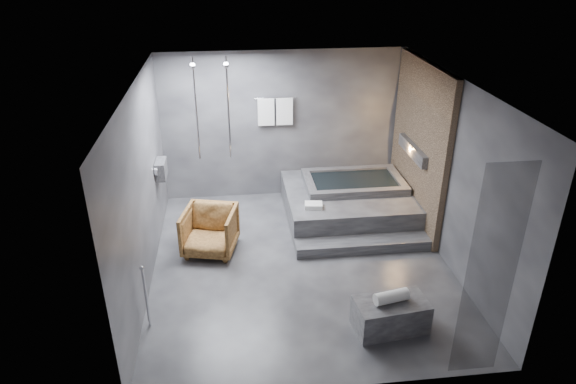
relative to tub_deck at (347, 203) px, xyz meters
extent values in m
plane|color=#28282B|center=(-1.05, -1.45, -0.25)|extent=(5.00, 5.00, 0.00)
cube|color=#434346|center=(-1.05, -1.45, 2.55)|extent=(4.50, 5.00, 0.04)
cube|color=#313136|center=(-1.05, 1.05, 1.15)|extent=(4.50, 0.04, 2.80)
cube|color=#313136|center=(-1.05, -3.95, 1.15)|extent=(4.50, 0.04, 2.80)
cube|color=#313136|center=(-3.30, -1.45, 1.15)|extent=(0.04, 5.00, 2.80)
cube|color=#313136|center=(1.20, -1.45, 1.15)|extent=(0.04, 5.00, 2.80)
cube|color=tan|center=(1.14, -0.20, 1.15)|extent=(0.10, 2.40, 2.78)
cube|color=#FF9938|center=(1.06, -0.20, 1.05)|extent=(0.14, 1.20, 0.20)
cube|color=slate|center=(-3.21, -0.05, 0.85)|extent=(0.16, 0.42, 0.30)
imported|color=beige|center=(-3.20, -0.15, 0.80)|extent=(0.08, 0.08, 0.21)
imported|color=beige|center=(-3.20, 0.05, 0.78)|extent=(0.07, 0.07, 0.15)
cylinder|color=silver|center=(-2.05, 0.60, 1.65)|extent=(0.04, 0.04, 1.80)
cylinder|color=silver|center=(-2.60, 0.60, 1.65)|extent=(0.04, 0.04, 1.80)
cylinder|color=silver|center=(-1.20, 0.99, 1.70)|extent=(0.75, 0.02, 0.02)
cube|color=white|center=(-1.37, 0.97, 1.45)|extent=(0.30, 0.06, 0.50)
cube|color=white|center=(-1.03, 0.97, 1.45)|extent=(0.30, 0.06, 0.50)
cylinder|color=silver|center=(-3.20, -2.65, 0.20)|extent=(0.04, 0.04, 0.90)
cube|color=black|center=(0.60, -3.90, 1.10)|extent=(0.55, 0.01, 2.60)
cube|color=#2D2D2F|center=(0.00, 0.00, 0.00)|extent=(2.20, 2.00, 0.50)
cube|color=#2D2D2F|center=(0.00, -1.18, -0.16)|extent=(2.20, 0.36, 0.18)
cube|color=#302F32|center=(-0.11, -3.05, -0.04)|extent=(0.97, 0.61, 0.41)
imported|color=#4D2E13|center=(-2.44, -0.93, 0.12)|extent=(0.96, 0.98, 0.74)
cylinder|color=white|center=(-0.13, -3.05, 0.24)|extent=(0.47, 0.25, 0.16)
cube|color=white|center=(-0.72, -0.57, 0.29)|extent=(0.31, 0.25, 0.08)
camera|label=1|loc=(-2.03, -8.06, 4.26)|focal=32.00mm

